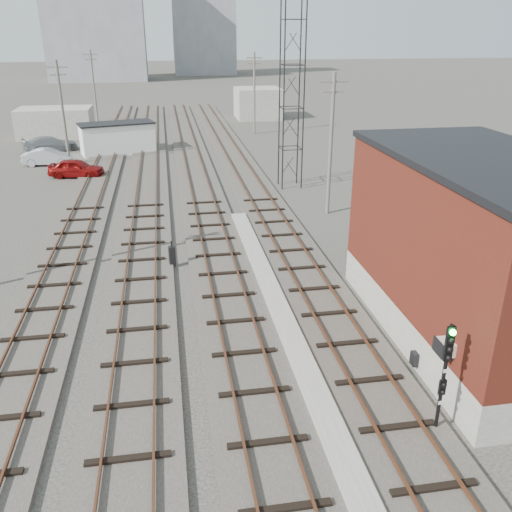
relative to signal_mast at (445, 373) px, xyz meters
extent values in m
plane|color=#282621|center=(-3.70, 53.14, -2.16)|extent=(320.00, 320.00, 0.00)
cube|color=#332D28|center=(-1.20, 32.14, -2.06)|extent=(3.20, 90.00, 0.20)
cube|color=#4C2816|center=(-1.92, 32.14, -1.83)|extent=(0.07, 90.00, 0.12)
cube|color=#4C2816|center=(-0.48, 32.14, -1.83)|extent=(0.07, 90.00, 0.12)
cube|color=#332D28|center=(-5.20, 32.14, -2.06)|extent=(3.20, 90.00, 0.20)
cube|color=#4C2816|center=(-5.92, 32.14, -1.83)|extent=(0.07, 90.00, 0.12)
cube|color=#4C2816|center=(-4.48, 32.14, -1.83)|extent=(0.07, 90.00, 0.12)
cube|color=#332D28|center=(-9.20, 32.14, -2.06)|extent=(3.20, 90.00, 0.20)
cube|color=#4C2816|center=(-9.92, 32.14, -1.83)|extent=(0.07, 90.00, 0.12)
cube|color=#4C2816|center=(-8.48, 32.14, -1.83)|extent=(0.07, 90.00, 0.12)
cube|color=#332D28|center=(-13.20, 32.14, -2.06)|extent=(3.20, 90.00, 0.20)
cube|color=#4C2816|center=(-13.92, 32.14, -1.83)|extent=(0.07, 90.00, 0.12)
cube|color=#4C2816|center=(-12.48, 32.14, -1.83)|extent=(0.07, 90.00, 0.12)
cube|color=gray|center=(-3.20, 7.14, -2.03)|extent=(0.90, 28.00, 0.26)
cube|color=gray|center=(3.80, 5.14, -1.41)|extent=(6.00, 12.00, 1.50)
cube|color=#5E2016|center=(3.80, 5.14, 2.09)|extent=(6.00, 12.00, 5.50)
cube|color=black|center=(3.80, 5.14, 4.94)|extent=(6.20, 12.20, 0.25)
cube|color=beige|center=(0.58, 1.14, 0.09)|extent=(0.45, 0.62, 0.45)
cube|color=black|center=(0.70, 3.14, -1.66)|extent=(0.20, 0.35, 0.50)
cylinder|color=black|center=(1.05, 27.39, 5.34)|extent=(0.10, 0.10, 15.00)
cylinder|color=black|center=(2.55, 27.39, 5.34)|extent=(0.10, 0.10, 15.00)
cylinder|color=black|center=(1.05, 28.89, 5.34)|extent=(0.10, 0.10, 15.00)
cylinder|color=black|center=(2.55, 28.89, 5.34)|extent=(0.10, 0.10, 15.00)
cylinder|color=#595147|center=(-16.20, 38.14, 2.34)|extent=(0.24, 0.24, 9.00)
cube|color=#595147|center=(-16.20, 38.14, 6.24)|extent=(1.80, 0.12, 0.12)
cube|color=#595147|center=(-16.20, 38.14, 5.64)|extent=(1.40, 0.12, 0.12)
cylinder|color=#595147|center=(-16.20, 63.14, 2.34)|extent=(0.24, 0.24, 9.00)
cube|color=#595147|center=(-16.20, 63.14, 6.24)|extent=(1.80, 0.12, 0.12)
cube|color=#595147|center=(-16.20, 63.14, 5.64)|extent=(1.40, 0.12, 0.12)
cylinder|color=#595147|center=(2.80, 21.14, 2.34)|extent=(0.24, 0.24, 9.00)
cube|color=#595147|center=(2.80, 21.14, 6.24)|extent=(1.80, 0.12, 0.12)
cube|color=#595147|center=(2.80, 21.14, 5.64)|extent=(1.40, 0.12, 0.12)
cylinder|color=#595147|center=(2.80, 51.14, 2.34)|extent=(0.24, 0.24, 9.00)
cube|color=#595147|center=(2.80, 51.14, 6.24)|extent=(1.80, 0.12, 0.12)
cube|color=#595147|center=(2.80, 51.14, 5.64)|extent=(1.40, 0.12, 0.12)
cube|color=gray|center=(-21.70, 128.14, 12.84)|extent=(22.00, 14.00, 30.00)
cube|color=gray|center=(4.30, 143.14, 10.84)|extent=(16.00, 12.00, 26.00)
cube|color=gray|center=(-19.70, 53.14, -0.56)|extent=(8.00, 5.00, 3.20)
cube|color=gray|center=(5.30, 63.14, -0.16)|extent=(6.00, 6.00, 4.00)
cube|color=gray|center=(0.00, 0.03, -2.11)|extent=(0.40, 0.40, 0.10)
cylinder|color=black|center=(0.00, 0.03, -0.28)|extent=(0.11, 0.11, 3.74)
cube|color=black|center=(0.00, 0.01, 0.98)|extent=(0.24, 0.10, 1.12)
sphere|color=#0CE533|center=(0.00, -0.08, 1.40)|extent=(0.19, 0.19, 0.19)
sphere|color=black|center=(0.00, -0.08, 1.12)|extent=(0.19, 0.19, 0.19)
sphere|color=black|center=(0.00, -0.08, 0.84)|extent=(0.19, 0.19, 0.19)
sphere|color=black|center=(0.00, -0.08, 0.56)|extent=(0.19, 0.19, 0.19)
cube|color=black|center=(0.00, 0.01, -0.52)|extent=(0.21, 0.09, 0.51)
cube|color=white|center=(0.00, -0.05, 0.09)|extent=(0.15, 0.02, 0.11)
cube|color=white|center=(0.00, -0.05, -1.03)|extent=(0.15, 0.02, 0.11)
cube|color=black|center=(-7.62, 13.90, -1.54)|extent=(0.36, 0.36, 1.03)
cylinder|color=black|center=(-7.62, 13.90, -0.87)|extent=(0.08, 0.08, 0.31)
cube|color=white|center=(-12.20, 42.85, -0.72)|extent=(7.40, 4.56, 2.87)
cube|color=black|center=(-12.20, 42.85, 0.77)|extent=(7.68, 4.84, 0.14)
imported|color=maroon|center=(-15.00, 33.82, -1.40)|extent=(4.71, 2.59, 1.52)
imported|color=#ADB0B5|center=(-18.04, 38.68, -1.42)|extent=(4.58, 1.81, 1.48)
imported|color=gray|center=(-18.97, 44.77, -1.40)|extent=(5.64, 3.98, 1.52)
camera|label=1|loc=(-7.60, -12.10, 9.23)|focal=38.00mm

